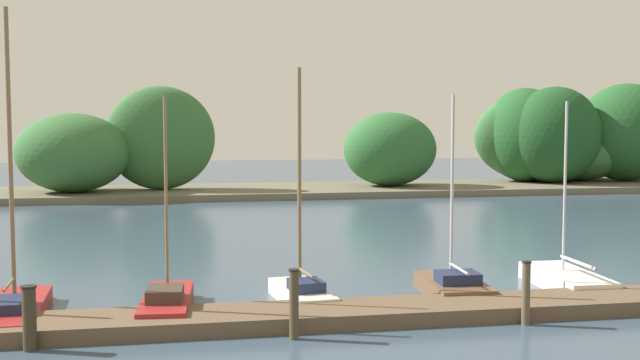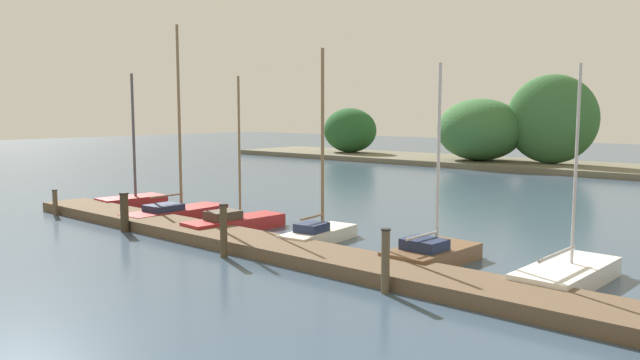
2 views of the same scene
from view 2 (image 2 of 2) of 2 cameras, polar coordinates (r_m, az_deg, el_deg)
The scene contains 11 objects.
dock_pier at distance 16.49m, azimuth 0.13°, elevation -7.18°, with size 28.59×1.80×0.35m.
sailboat_0 at distance 27.56m, azimuth -16.87°, elevation -1.64°, with size 1.50×3.00×5.63m.
sailboat_1 at distance 23.92m, azimuth -13.09°, elevation -2.71°, with size 1.44×4.42×7.23m.
sailboat_2 at distance 21.11m, azimuth -7.77°, elevation -3.87°, with size 1.37×3.89×5.21m.
sailboat_3 at distance 19.11m, azimuth 0.00°, elevation -4.75°, with size 1.37×3.25×5.95m.
sailboat_4 at distance 16.79m, azimuth 10.50°, elevation -6.60°, with size 1.54×3.14×5.30m.
sailboat_5 at distance 15.79m, azimuth 22.14°, elevation -7.96°, with size 1.47×3.76×5.14m.
mooring_piling_0 at distance 26.08m, azimuth -23.37°, elevation -1.91°, with size 0.21×0.21×1.02m.
mooring_piling_1 at distance 21.72m, azimuth -17.70°, elevation -2.85°, with size 0.32×0.32×1.33m.
mooring_piling_2 at distance 17.28m, azimuth -8.93°, elevation -4.65°, with size 0.23×0.23×1.51m.
mooring_piling_3 at distance 13.84m, azimuth 6.10°, elevation -7.47°, with size 0.22×0.22×1.47m.
Camera 2 is at (10.51, -2.32, 4.05)m, focal length 34.48 mm.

